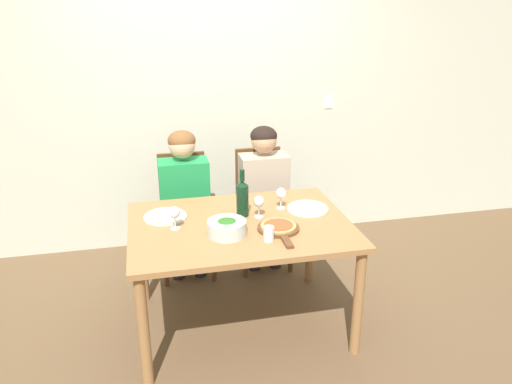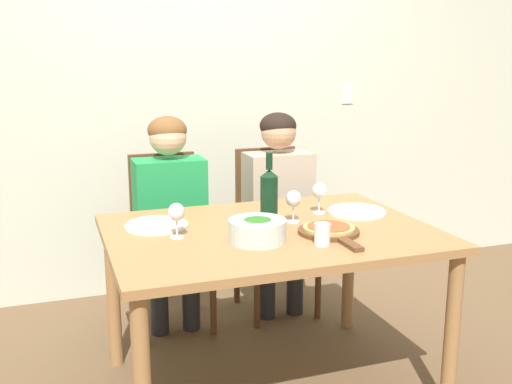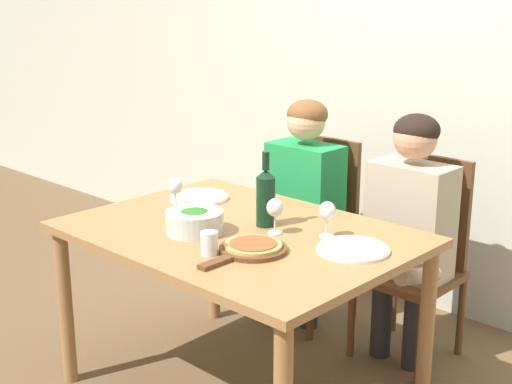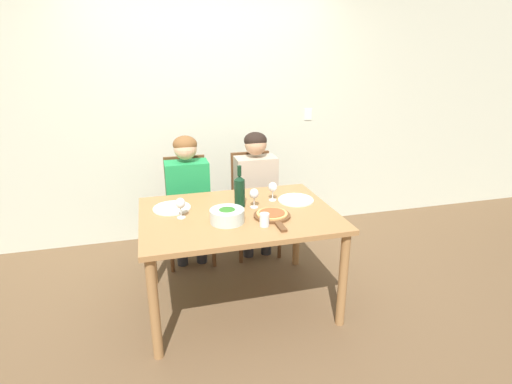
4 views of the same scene
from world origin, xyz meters
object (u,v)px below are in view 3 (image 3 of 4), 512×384
Objects in this scene: chair_right at (419,254)px; wine_glass_centre at (275,209)px; broccoli_bowl at (195,221)px; dinner_plate_left at (199,197)px; person_woman at (303,192)px; wine_glass_left at (175,188)px; pizza_on_board at (251,248)px; water_tumbler at (209,243)px; wine_bottle at (266,196)px; dinner_plate_right at (353,249)px; person_man at (408,217)px; wine_glass_right at (327,213)px; chair_left at (316,226)px.

wine_glass_centre is at bearing -104.20° from chair_right.
broccoli_bowl reaches higher than dinner_plate_left.
person_woman is 7.96× the size of wine_glass_left.
person_woman is 2.98× the size of pizza_on_board.
chair_right is at bearing 78.94° from water_tumbler.
wine_bottle is 0.47m from dinner_plate_right.
pizza_on_board is at bearing -135.78° from dinner_plate_right.
dinner_plate_right is (0.61, 0.27, -0.04)m from broccoli_bowl.
person_man reaches higher than wine_glass_left.
dinner_plate_left is 0.96m from dinner_plate_right.
wine_bottle reaches higher than water_tumbler.
person_woman is at bearing 80.71° from wine_glass_left.
water_tumbler reaches higher than pizza_on_board.
pizza_on_board is at bearing -98.07° from person_man.
chair_right is 3.44× the size of dinner_plate_left.
wine_glass_right reaches higher than dinner_plate_right.
broccoli_bowl is at bearing 149.92° from water_tumbler.
wine_bottle is at bearing -167.98° from wine_glass_right.
broccoli_bowl is 1.59× the size of wine_glass_left.
chair_right is at bearing 10.57° from person_woman.
wine_bottle is at bearing -111.78° from chair_right.
wine_glass_centre reaches higher than water_tumbler.
pizza_on_board is at bearing -14.37° from wine_glass_left.
wine_glass_right is (0.61, -0.59, 0.15)m from person_woman.
pizza_on_board is 0.36m from wine_glass_right.
wine_glass_left is at bearing -166.20° from wine_bottle.
person_woman is at bearing 72.77° from dinner_plate_left.
person_woman is 13.35× the size of water_tumbler.
wine_glass_centre is (0.25, 0.22, 0.06)m from broccoli_bowl.
dinner_plate_right is at bearing 0.02° from wine_bottle.
wine_glass_centre is at bearing -12.24° from dinner_plate_left.
dinner_plate_right is 0.70× the size of pizza_on_board.
chair_left is 6.44× the size of wine_glass_right.
wine_glass_centre reaches higher than broccoli_bowl.
person_woman is at bearing 136.07° from wine_glass_right.
chair_left is 0.81× the size of person_man.
wine_glass_left is at bearing -135.02° from person_man.
wine_glass_right and wine_glass_centre have the same top height.
water_tumbler reaches higher than dinner_plate_right.
pizza_on_board is (0.18, -0.27, -0.11)m from wine_bottle.
person_woman is 7.96× the size of wine_glass_right.
wine_glass_left is 1.00× the size of wine_glass_centre.
water_tumbler is (0.53, -0.29, -0.06)m from wine_glass_left.
wine_glass_right is (0.79, -0.02, 0.10)m from dinner_plate_left.
dinner_plate_right is (0.46, 0.00, -0.12)m from wine_bottle.
dinner_plate_left is 0.22m from wine_glass_left.
broccoli_bowl reaches higher than pizza_on_board.
person_man is at bearing 81.93° from pizza_on_board.
chair_left is 10.80× the size of water_tumbler.
person_man is 1.09m from wine_glass_left.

